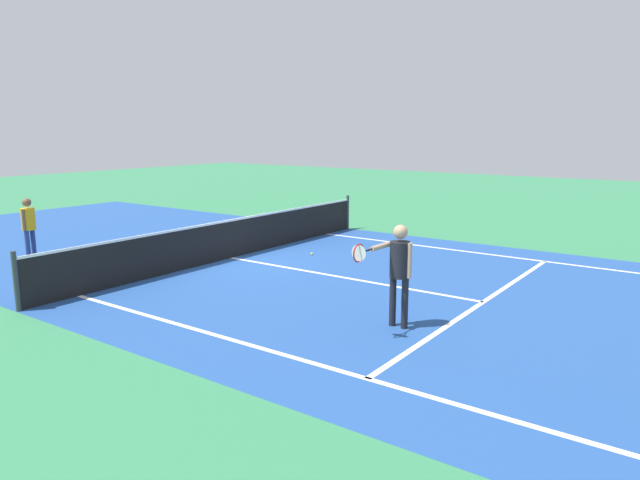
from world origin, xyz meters
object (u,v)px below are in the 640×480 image
(net, at_px, (231,238))
(player_near, at_px, (399,264))
(tennis_ball_near_net, at_px, (312,254))
(player_far, at_px, (29,223))

(net, xyz_separation_m, player_near, (-2.14, -5.77, 0.54))
(net, xyz_separation_m, tennis_ball_near_net, (1.43, -1.43, -0.46))
(tennis_ball_near_net, bearing_deg, player_near, -129.45)
(net, distance_m, player_near, 6.18)
(net, xyz_separation_m, player_far, (-2.98, 3.80, 0.42))
(net, distance_m, tennis_ball_near_net, 2.07)
(player_near, bearing_deg, player_far, 95.02)
(player_near, relative_size, tennis_ball_near_net, 25.18)
(net, height_order, tennis_ball_near_net, net)
(tennis_ball_near_net, bearing_deg, net, 134.97)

